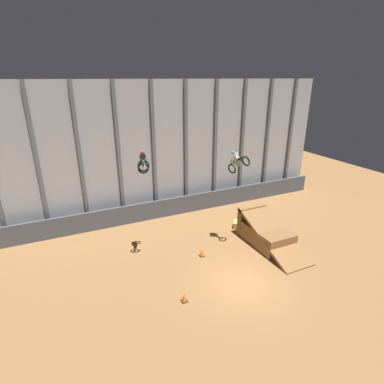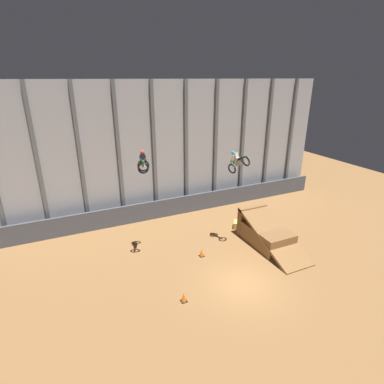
{
  "view_description": "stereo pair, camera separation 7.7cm",
  "coord_description": "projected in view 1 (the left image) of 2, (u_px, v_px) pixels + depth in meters",
  "views": [
    {
      "loc": [
        -9.27,
        -12.5,
        11.98
      ],
      "look_at": [
        -0.7,
        5.93,
        4.18
      ],
      "focal_mm": 28.0,
      "sensor_mm": 36.0,
      "label": 1
    },
    {
      "loc": [
        -9.2,
        -12.54,
        11.98
      ],
      "look_at": [
        -0.7,
        5.93,
        4.18
      ],
      "focal_mm": 28.0,
      "sensor_mm": 36.0,
      "label": 2
    }
  ],
  "objects": [
    {
      "name": "ground_plane",
      "position": [
        243.0,
        284.0,
        18.52
      ],
      "size": [
        60.0,
        60.0,
        0.0
      ],
      "primitive_type": "plane",
      "color": "olive"
    },
    {
      "name": "arena_back_wall",
      "position": [
        170.0,
        150.0,
        26.73
      ],
      "size": [
        32.0,
        0.4,
        11.87
      ],
      "color": "#A3A8B2",
      "rests_on": "ground_plane"
    },
    {
      "name": "lower_barrier",
      "position": [
        175.0,
        206.0,
        27.65
      ],
      "size": [
        31.36,
        0.2,
        1.69
      ],
      "color": "#474C56",
      "rests_on": "ground_plane"
    },
    {
      "name": "dirt_ramp",
      "position": [
        265.0,
        232.0,
        23.01
      ],
      "size": [
        2.48,
        6.05,
        2.5
      ],
      "color": "brown",
      "rests_on": "ground_plane"
    },
    {
      "name": "rider_bike_left_air",
      "position": [
        143.0,
        163.0,
        19.0
      ],
      "size": [
        1.12,
        1.8,
        1.66
      ],
      "rotation": [
        -0.39,
        0.0,
        -0.25
      ],
      "color": "black"
    },
    {
      "name": "rider_bike_right_air",
      "position": [
        238.0,
        162.0,
        20.56
      ],
      "size": [
        1.21,
        1.81,
        1.67
      ],
      "rotation": [
        -0.59,
        0.0,
        0.32
      ],
      "color": "black"
    },
    {
      "name": "traffic_cone_near_ramp",
      "position": [
        184.0,
        297.0,
        17.01
      ],
      "size": [
        0.36,
        0.36,
        0.58
      ],
      "color": "black",
      "rests_on": "ground_plane"
    },
    {
      "name": "traffic_cone_arena_edge",
      "position": [
        202.0,
        253.0,
        21.36
      ],
      "size": [
        0.36,
        0.36,
        0.58
      ],
      "color": "black",
      "rests_on": "ground_plane"
    },
    {
      "name": "hay_bale_trackside",
      "position": [
        237.0,
        224.0,
        25.45
      ],
      "size": [
        1.01,
        1.08,
        0.57
      ],
      "rotation": [
        0.0,
        0.0,
        0.94
      ],
      "color": "#CCB751",
      "rests_on": "ground_plane"
    }
  ]
}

